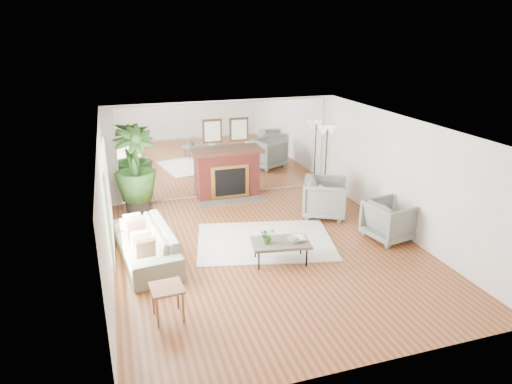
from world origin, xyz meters
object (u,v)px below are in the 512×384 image
object	(u,v)px
fireplace	(228,173)
armchair_back	(325,198)
armchair_front	(390,220)
side_table	(167,292)
coffee_table	(281,243)
potted_ficus	(135,168)
floor_lamp	(327,136)
sofa	(146,244)

from	to	relation	value
fireplace	armchair_back	size ratio (longest dim) A/B	2.06
armchair_front	side_table	xyz separation A→B (m)	(-4.81, -1.44, 0.04)
coffee_table	potted_ficus	bearing A→B (deg)	124.27
armchair_back	coffee_table	bearing A→B (deg)	163.18
armchair_front	floor_lamp	size ratio (longest dim) A/B	0.52
sofa	side_table	bearing A→B (deg)	-2.43
floor_lamp	sofa	bearing A→B (deg)	-151.68
potted_ficus	side_table	bearing A→B (deg)	-88.51
coffee_table	floor_lamp	world-z (taller)	floor_lamp
fireplace	potted_ficus	world-z (taller)	fireplace
sofa	armchair_front	size ratio (longest dim) A/B	2.50
fireplace	floor_lamp	world-z (taller)	fireplace
fireplace	coffee_table	xyz separation A→B (m)	(0.05, -3.76, -0.26)
armchair_front	potted_ficus	bearing A→B (deg)	46.47
side_table	armchair_back	bearing A→B (deg)	36.37
coffee_table	sofa	world-z (taller)	sofa
coffee_table	potted_ficus	xyz separation A→B (m)	(-2.38, 3.49, 0.70)
sofa	armchair_back	size ratio (longest dim) A/B	2.31
fireplace	armchair_front	world-z (taller)	fireplace
potted_ficus	armchair_front	bearing A→B (deg)	-32.94
armchair_back	floor_lamp	size ratio (longest dim) A/B	0.57
armchair_front	floor_lamp	bearing A→B (deg)	-12.32
sofa	side_table	xyz separation A→B (m)	(0.15, -2.02, 0.12)
side_table	armchair_front	bearing A→B (deg)	16.63
armchair_front	coffee_table	bearing A→B (deg)	85.92
potted_ficus	armchair_back	bearing A→B (deg)	-21.43
armchair_front	floor_lamp	world-z (taller)	floor_lamp
armchair_back	side_table	distance (m)	5.04
floor_lamp	potted_ficus	bearing A→B (deg)	-178.69
armchair_back	side_table	bearing A→B (deg)	153.92
fireplace	coffee_table	distance (m)	3.77
potted_ficus	floor_lamp	xyz separation A→B (m)	(5.03, 0.12, 0.40)
side_table	floor_lamp	size ratio (longest dim) A/B	0.31
coffee_table	floor_lamp	size ratio (longest dim) A/B	0.66
potted_ficus	floor_lamp	size ratio (longest dim) A/B	1.17
coffee_table	sofa	size ratio (longest dim) A/B	0.51
sofa	armchair_back	xyz separation A→B (m)	(4.21, 0.97, 0.12)
potted_ficus	floor_lamp	world-z (taller)	potted_ficus
armchair_front	side_table	size ratio (longest dim) A/B	1.67
coffee_table	armchair_back	world-z (taller)	armchair_back
coffee_table	armchair_front	bearing A→B (deg)	6.51
armchair_front	floor_lamp	distance (m)	3.48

